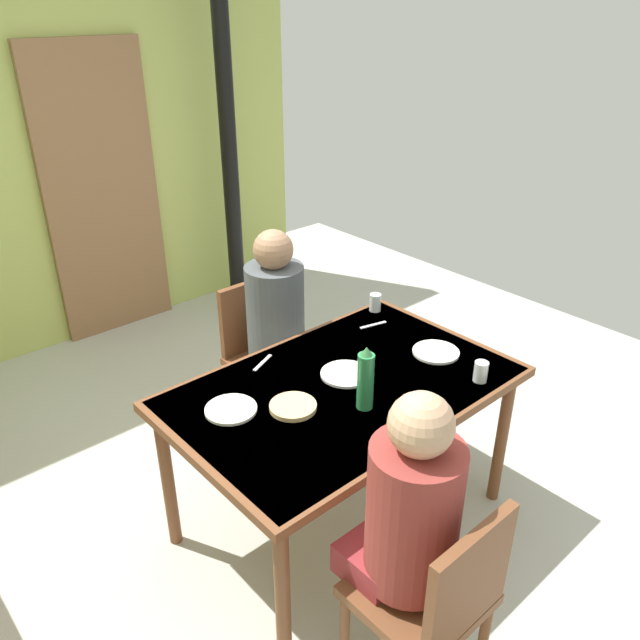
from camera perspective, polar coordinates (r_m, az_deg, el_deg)
ground_plane at (r=3.16m, az=-5.24°, el=-17.41°), size 6.19×6.19×0.00m
wall_back at (r=4.52m, az=-24.95°, el=13.11°), size 4.07×0.10×2.59m
door_wooden at (r=4.65m, az=-19.15°, el=10.64°), size 0.80×0.05×2.00m
stove_pipe_column at (r=4.75m, az=-8.33°, el=15.88°), size 0.12×0.12×2.59m
dining_table at (r=2.71m, az=2.12°, el=-7.11°), size 1.46×0.94×0.76m
chair_near_diner at (r=2.24m, az=10.49°, el=-23.60°), size 0.40×0.40×0.87m
chair_far_diner at (r=3.45m, az=-5.17°, el=-2.75°), size 0.40×0.40×0.87m
person_near_diner at (r=2.09m, az=8.15°, el=-16.67°), size 0.30×0.37×0.77m
person_far_diner at (r=3.22m, az=-3.92°, el=0.70°), size 0.30×0.37×0.77m
water_bottle_green_near at (r=2.47m, az=4.15°, el=-5.41°), size 0.07×0.07×0.28m
dinner_plate_near_left at (r=2.73m, az=2.35°, el=-4.91°), size 0.22×0.22×0.01m
dinner_plate_near_right at (r=2.54m, az=-8.09°, el=-8.03°), size 0.21×0.21×0.01m
dinner_plate_far_center at (r=2.94m, az=10.48°, el=-2.87°), size 0.22×0.22×0.01m
drinking_glass_by_near_diner at (r=2.76m, az=14.39°, el=-4.56°), size 0.06×0.06×0.09m
drinking_glass_by_far_diner at (r=3.28m, az=5.04°, el=1.59°), size 0.06×0.06×0.09m
bread_plate_sliced at (r=2.53m, az=-2.47°, el=-7.85°), size 0.19×0.19×0.02m
cutlery_knife_near at (r=2.83m, az=-5.24°, el=-3.87°), size 0.14×0.08×0.00m
cutlery_fork_near at (r=3.15m, az=4.85°, el=-0.44°), size 0.15×0.05×0.00m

